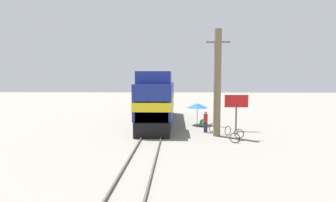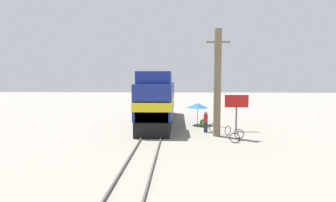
{
  "view_description": "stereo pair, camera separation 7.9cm",
  "coord_description": "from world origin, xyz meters",
  "px_view_note": "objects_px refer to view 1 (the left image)",
  "views": [
    {
      "loc": [
        1.87,
        -22.15,
        4.48
      ],
      "look_at": [
        1.2,
        -2.26,
        2.74
      ],
      "focal_mm": 28.0,
      "sensor_mm": 36.0,
      "label": 1
    },
    {
      "loc": [
        1.95,
        -22.15,
        4.48
      ],
      "look_at": [
        1.2,
        -2.26,
        2.74
      ],
      "focal_mm": 28.0,
      "sensor_mm": 36.0,
      "label": 2
    }
  ],
  "objects_px": {
    "locomotive": "(158,101)",
    "vendor_umbrella": "(197,105)",
    "billboard_sign": "(236,104)",
    "utility_pole": "(217,83)",
    "person_bystander": "(206,121)",
    "bicycle": "(220,129)",
    "bicycle_spare": "(237,136)"
  },
  "relations": [
    {
      "from": "bicycle",
      "to": "billboard_sign",
      "type": "bearing_deg",
      "value": 177.74
    },
    {
      "from": "person_bystander",
      "to": "bicycle",
      "type": "distance_m",
      "value": 1.34
    },
    {
      "from": "vendor_umbrella",
      "to": "bicycle",
      "type": "height_order",
      "value": "vendor_umbrella"
    },
    {
      "from": "vendor_umbrella",
      "to": "bicycle_spare",
      "type": "distance_m",
      "value": 6.87
    },
    {
      "from": "billboard_sign",
      "to": "utility_pole",
      "type": "bearing_deg",
      "value": -132.65
    },
    {
      "from": "bicycle",
      "to": "person_bystander",
      "type": "bearing_deg",
      "value": -67.9
    },
    {
      "from": "billboard_sign",
      "to": "bicycle_spare",
      "type": "height_order",
      "value": "billboard_sign"
    },
    {
      "from": "locomotive",
      "to": "bicycle_spare",
      "type": "height_order",
      "value": "locomotive"
    },
    {
      "from": "billboard_sign",
      "to": "person_bystander",
      "type": "distance_m",
      "value": 3.08
    },
    {
      "from": "utility_pole",
      "to": "vendor_umbrella",
      "type": "height_order",
      "value": "utility_pole"
    },
    {
      "from": "utility_pole",
      "to": "bicycle_spare",
      "type": "relative_size",
      "value": 4.8
    },
    {
      "from": "vendor_umbrella",
      "to": "billboard_sign",
      "type": "distance_m",
      "value": 4.09
    },
    {
      "from": "utility_pole",
      "to": "bicycle",
      "type": "relative_size",
      "value": 4.72
    },
    {
      "from": "locomotive",
      "to": "person_bystander",
      "type": "relative_size",
      "value": 8.39
    },
    {
      "from": "vendor_umbrella",
      "to": "billboard_sign",
      "type": "height_order",
      "value": "billboard_sign"
    },
    {
      "from": "person_bystander",
      "to": "utility_pole",
      "type": "bearing_deg",
      "value": -62.25
    },
    {
      "from": "billboard_sign",
      "to": "person_bystander",
      "type": "xyz_separation_m",
      "value": [
        -2.67,
        -0.77,
        -1.34
      ]
    },
    {
      "from": "person_bystander",
      "to": "bicycle",
      "type": "relative_size",
      "value": 1.02
    },
    {
      "from": "utility_pole",
      "to": "vendor_umbrella",
      "type": "xyz_separation_m",
      "value": [
        -1.14,
        4.76,
        -2.24
      ]
    },
    {
      "from": "person_bystander",
      "to": "bicycle_spare",
      "type": "bearing_deg",
      "value": -56.01
    },
    {
      "from": "utility_pole",
      "to": "billboard_sign",
      "type": "xyz_separation_m",
      "value": [
        1.95,
        2.12,
        -1.81
      ]
    },
    {
      "from": "billboard_sign",
      "to": "person_bystander",
      "type": "height_order",
      "value": "billboard_sign"
    },
    {
      "from": "utility_pole",
      "to": "bicycle_spare",
      "type": "height_order",
      "value": "utility_pole"
    },
    {
      "from": "utility_pole",
      "to": "bicycle",
      "type": "distance_m",
      "value": 3.84
    },
    {
      "from": "locomotive",
      "to": "billboard_sign",
      "type": "bearing_deg",
      "value": -27.75
    },
    {
      "from": "billboard_sign",
      "to": "bicycle_spare",
      "type": "xyz_separation_m",
      "value": [
        -0.73,
        -3.64,
        -1.94
      ]
    },
    {
      "from": "vendor_umbrella",
      "to": "person_bystander",
      "type": "distance_m",
      "value": 3.55
    },
    {
      "from": "utility_pole",
      "to": "vendor_umbrella",
      "type": "distance_m",
      "value": 5.38
    },
    {
      "from": "billboard_sign",
      "to": "bicycle",
      "type": "height_order",
      "value": "billboard_sign"
    },
    {
      "from": "locomotive",
      "to": "vendor_umbrella",
      "type": "xyz_separation_m",
      "value": [
        3.83,
        -1.01,
        -0.29
      ]
    },
    {
      "from": "person_bystander",
      "to": "bicycle",
      "type": "height_order",
      "value": "person_bystander"
    },
    {
      "from": "person_bystander",
      "to": "bicycle_spare",
      "type": "distance_m",
      "value": 3.51
    }
  ]
}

